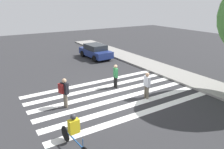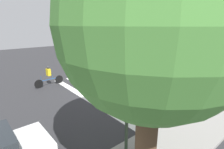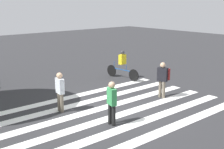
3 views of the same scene
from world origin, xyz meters
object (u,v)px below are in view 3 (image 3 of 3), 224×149
at_px(pedestrian_child_with_backpack, 112,101).
at_px(pedestrian_adult_tall_backpack, 60,90).
at_px(cyclist_near_curb, 122,64).
at_px(pedestrian_adult_blue_shirt, 163,77).

distance_m(pedestrian_child_with_backpack, pedestrian_adult_tall_backpack, 2.46).
relative_size(pedestrian_adult_tall_backpack, cyclist_near_curb, 0.68).
bearing_deg(pedestrian_adult_blue_shirt, cyclist_near_curb, -32.60).
relative_size(pedestrian_child_with_backpack, pedestrian_adult_blue_shirt, 0.97).
height_order(pedestrian_adult_blue_shirt, cyclist_near_curb, pedestrian_adult_blue_shirt).
distance_m(pedestrian_child_with_backpack, cyclist_near_curb, 6.77).
bearing_deg(pedestrian_adult_tall_backpack, cyclist_near_curb, -60.45).
xyz_separation_m(pedestrian_child_with_backpack, pedestrian_adult_tall_backpack, (2.37, 0.66, 0.01)).
relative_size(pedestrian_child_with_backpack, cyclist_near_curb, 0.68).
bearing_deg(pedestrian_adult_blue_shirt, pedestrian_adult_tall_backpack, 54.14).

